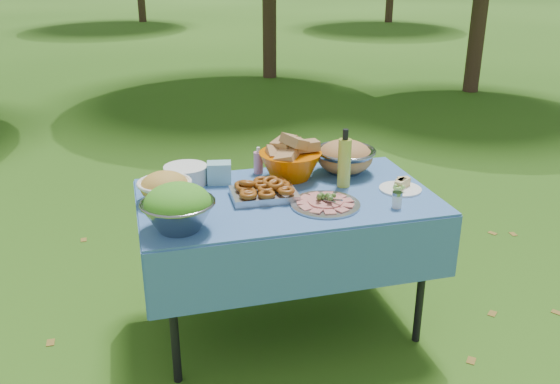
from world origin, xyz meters
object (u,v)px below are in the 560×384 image
Objects in this scene: salad_bowl at (178,207)px; charcuterie_platter at (325,198)px; oil_bottle at (344,158)px; plate_stack at (186,174)px; bread_bowl at (290,158)px; pasta_bowl_steel at (345,156)px; picnic_table at (286,262)px.

charcuterie_platter is (0.71, 0.09, -0.07)m from salad_bowl.
oil_bottle reaches higher than charcuterie_platter.
charcuterie_platter is at bearing -38.03° from plate_stack.
salad_bowl is 0.96× the size of bread_bowl.
pasta_bowl_steel is 0.23m from oil_bottle.
picnic_table is at bearing -33.28° from plate_stack.
salad_bowl is at bearing -172.98° from charcuterie_platter.
pasta_bowl_steel is (0.87, -0.05, 0.04)m from plate_stack.
picnic_table is 0.79m from salad_bowl.
bread_bowl is (0.09, 0.23, 0.49)m from picnic_table.
salad_bowl reaches higher than plate_stack.
picnic_table is 4.76× the size of oil_bottle.
pasta_bowl_steel is at bearing 28.03° from salad_bowl.
pasta_bowl_steel reaches higher than picnic_table.
salad_bowl is (-0.56, -0.26, 0.49)m from picnic_table.
bread_bowl is at bearing -7.62° from plate_stack.
picnic_table is 0.70m from plate_stack.
salad_bowl is 1.40× the size of plate_stack.
pasta_bowl_steel is (0.32, 0.02, -0.02)m from bread_bowl.
bread_bowl is at bearing 141.77° from oil_bottle.
picnic_table is 0.55m from bread_bowl.
charcuterie_platter is (0.06, -0.40, -0.07)m from bread_bowl.
salad_bowl is 0.95× the size of charcuterie_platter.
plate_stack is at bearing 141.97° from charcuterie_platter.
picnic_table is 0.62m from oil_bottle.
charcuterie_platter reaches higher than picnic_table.
plate_stack is at bearing 80.54° from salad_bowl.
bread_bowl reaches higher than pasta_bowl_steel.
plate_stack is at bearing 176.55° from pasta_bowl_steel.
salad_bowl is 0.58m from plate_stack.
bread_bowl is (0.55, -0.07, 0.06)m from plate_stack.
salad_bowl reaches higher than charcuterie_platter.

